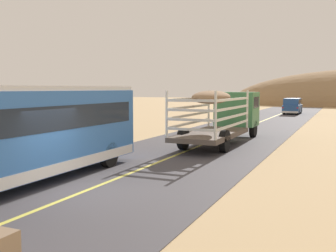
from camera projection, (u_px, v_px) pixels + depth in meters
ground_plane at (84, 192)px, 12.08m from camera, size 240.00×240.00×0.00m
road_surface at (84, 192)px, 12.08m from camera, size 8.00×120.00×0.02m
road_centre_line at (84, 191)px, 12.08m from camera, size 0.16×117.60×0.00m
livestock_truck at (228, 111)px, 23.88m from camera, size 2.53×9.70×3.02m
bus at (27, 131)px, 13.18m from camera, size 2.54×10.00×3.21m
car_far at (292, 105)px, 48.82m from camera, size 1.90×4.62×1.93m
boulder_near_shoulder at (13, 118)px, 37.14m from camera, size 1.70×1.36×0.83m
boulder_mid_field at (30, 124)px, 30.80m from camera, size 0.99×1.08×0.78m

